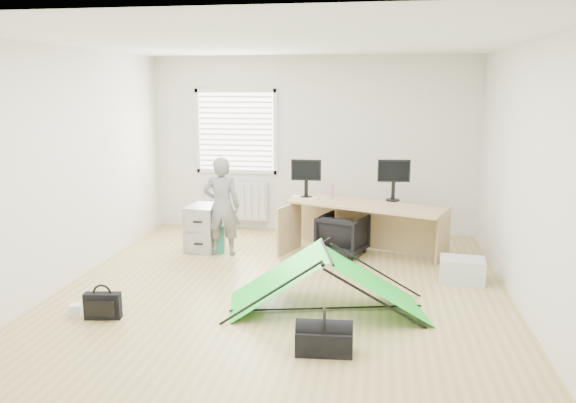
# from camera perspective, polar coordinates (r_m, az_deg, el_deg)

# --- Properties ---
(ground) EXTENTS (5.50, 5.50, 0.00)m
(ground) POSITION_cam_1_polar(r_m,az_deg,el_deg) (6.36, -0.58, -9.14)
(ground) COLOR tan
(ground) RESTS_ON ground
(back_wall) EXTENTS (5.00, 0.02, 2.70)m
(back_wall) POSITION_cam_1_polar(r_m,az_deg,el_deg) (8.71, 2.48, 5.71)
(back_wall) COLOR silver
(back_wall) RESTS_ON ground
(window) EXTENTS (1.20, 0.06, 1.20)m
(window) POSITION_cam_1_polar(r_m,az_deg,el_deg) (8.88, -5.31, 7.08)
(window) COLOR silver
(window) RESTS_ON back_wall
(radiator) EXTENTS (1.00, 0.12, 0.60)m
(radiator) POSITION_cam_1_polar(r_m,az_deg,el_deg) (9.00, -5.24, 0.06)
(radiator) COLOR silver
(radiator) RESTS_ON back_wall
(desk) EXTENTS (2.19, 1.35, 0.71)m
(desk) POSITION_cam_1_polar(r_m,az_deg,el_deg) (7.63, 7.80, -2.87)
(desk) COLOR tan
(desk) RESTS_ON ground
(filing_cabinet) EXTENTS (0.47, 0.59, 0.63)m
(filing_cabinet) POSITION_cam_1_polar(r_m,az_deg,el_deg) (7.92, -8.49, -2.64)
(filing_cabinet) COLOR #949698
(filing_cabinet) RESTS_ON ground
(monitor_left) EXTENTS (0.42, 0.09, 0.40)m
(monitor_left) POSITION_cam_1_polar(r_m,az_deg,el_deg) (7.85, 1.87, 1.80)
(monitor_left) COLOR black
(monitor_left) RESTS_ON desk
(monitor_right) EXTENTS (0.44, 0.14, 0.42)m
(monitor_right) POSITION_cam_1_polar(r_m,az_deg,el_deg) (7.79, 10.65, 1.59)
(monitor_right) COLOR black
(monitor_right) RESTS_ON desk
(keyboard) EXTENTS (0.42, 0.28, 0.02)m
(keyboard) POSITION_cam_1_polar(r_m,az_deg,el_deg) (7.86, 1.78, 0.41)
(keyboard) COLOR beige
(keyboard) RESTS_ON desk
(thermos) EXTENTS (0.07, 0.07, 0.23)m
(thermos) POSITION_cam_1_polar(r_m,az_deg,el_deg) (7.84, 4.43, 1.12)
(thermos) COLOR #BD6981
(thermos) RESTS_ON desk
(office_chair) EXTENTS (0.76, 0.77, 0.55)m
(office_chair) POSITION_cam_1_polar(r_m,az_deg,el_deg) (7.68, 5.57, -3.36)
(office_chair) COLOR black
(office_chair) RESTS_ON ground
(person) EXTENTS (0.53, 0.38, 1.34)m
(person) POSITION_cam_1_polar(r_m,az_deg,el_deg) (7.58, -6.75, -0.49)
(person) COLOR slate
(person) RESTS_ON ground
(kite) EXTENTS (2.14, 1.30, 0.62)m
(kite) POSITION_cam_1_polar(r_m,az_deg,el_deg) (5.79, 3.94, -8.07)
(kite) COLOR #13CE29
(kite) RESTS_ON ground
(storage_crate) EXTENTS (0.54, 0.41, 0.28)m
(storage_crate) POSITION_cam_1_polar(r_m,az_deg,el_deg) (6.93, 17.27, -6.67)
(storage_crate) COLOR silver
(storage_crate) RESTS_ON ground
(tote_bag) EXTENTS (0.35, 0.24, 0.38)m
(tote_bag) POSITION_cam_1_polar(r_m,az_deg,el_deg) (7.79, -7.71, -3.84)
(tote_bag) COLOR #1C856C
(tote_bag) RESTS_ON ground
(laptop_bag) EXTENTS (0.37, 0.16, 0.27)m
(laptop_bag) POSITION_cam_1_polar(r_m,az_deg,el_deg) (5.92, -18.30, -10.03)
(laptop_bag) COLOR black
(laptop_bag) RESTS_ON ground
(white_box) EXTENTS (0.13, 0.13, 0.11)m
(white_box) POSITION_cam_1_polar(r_m,az_deg,el_deg) (6.13, -20.77, -10.23)
(white_box) COLOR silver
(white_box) RESTS_ON ground
(duffel_bag) EXTENTS (0.50, 0.28, 0.21)m
(duffel_bag) POSITION_cam_1_polar(r_m,az_deg,el_deg) (4.99, 3.68, -13.97)
(duffel_bag) COLOR black
(duffel_bag) RESTS_ON ground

